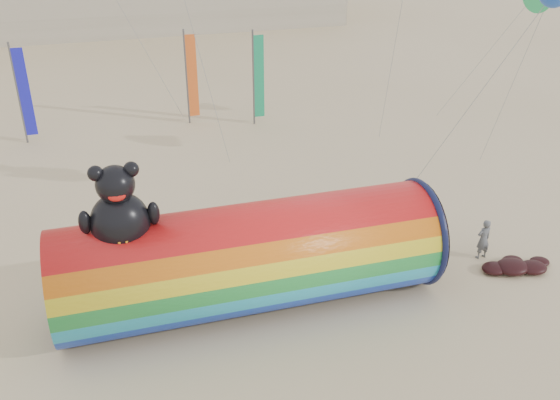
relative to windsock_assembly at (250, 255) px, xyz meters
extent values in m
plane|color=#CCB58C|center=(1.14, 0.74, -1.81)|extent=(160.00, 160.00, 0.00)
cylinder|color=red|center=(0.01, 0.00, -0.09)|extent=(11.81, 3.44, 3.44)
torus|color=#0F1438|center=(5.80, 0.00, -0.09)|extent=(0.24, 3.61, 3.61)
cylinder|color=black|center=(5.94, 0.00, -0.09)|extent=(0.06, 3.41, 3.41)
ellipsoid|color=black|center=(-3.73, 0.00, 1.78)|extent=(1.68, 1.51, 1.77)
ellipsoid|color=#FFA91A|center=(-3.73, -0.54, 1.68)|extent=(0.87, 0.38, 0.76)
sphere|color=black|center=(-3.73, 0.00, 2.96)|extent=(1.08, 1.08, 1.08)
sphere|color=black|center=(-4.20, 0.00, 3.35)|extent=(0.43, 0.43, 0.43)
sphere|color=black|center=(-3.25, 0.00, 3.35)|extent=(0.43, 0.43, 0.43)
ellipsoid|color=red|center=(-3.73, -0.44, 2.81)|extent=(0.48, 0.17, 0.30)
ellipsoid|color=black|center=(-4.66, -0.10, 1.98)|extent=(0.35, 0.35, 0.71)
ellipsoid|color=black|center=(-2.79, -0.10, 1.98)|extent=(0.35, 0.35, 0.71)
imported|color=#5B5F63|center=(8.62, 0.28, -1.05)|extent=(0.60, 0.43, 1.54)
ellipsoid|color=black|center=(9.15, -0.83, -1.61)|extent=(1.17, 0.99, 0.41)
ellipsoid|color=black|center=(9.85, -1.03, -1.64)|extent=(0.99, 0.84, 0.34)
ellipsoid|color=black|center=(8.55, -0.68, -1.66)|extent=(0.91, 0.77, 0.32)
ellipsoid|color=black|center=(9.45, -0.43, -1.68)|extent=(0.78, 0.66, 0.27)
ellipsoid|color=black|center=(10.35, -0.73, -1.69)|extent=(0.73, 0.62, 0.25)
cylinder|color=#59595E|center=(-7.76, 16.71, 0.79)|extent=(0.10, 0.10, 5.20)
cube|color=#1B1ACA|center=(-7.45, 16.71, 0.84)|extent=(0.56, 0.06, 4.50)
cylinder|color=#59595E|center=(0.79, 17.23, 0.79)|extent=(0.10, 0.10, 5.20)
cube|color=orange|center=(1.10, 17.23, 0.84)|extent=(0.56, 0.06, 4.50)
cylinder|color=#59595E|center=(4.24, 16.06, 0.79)|extent=(0.10, 0.10, 5.20)
cube|color=#169461|center=(4.55, 16.06, 0.84)|extent=(0.56, 0.06, 4.50)
camera|label=1|loc=(-3.77, -15.95, 10.38)|focal=40.00mm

